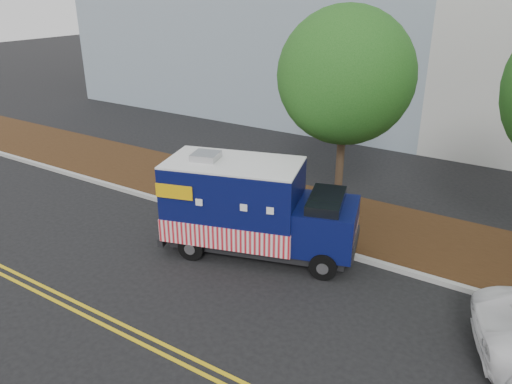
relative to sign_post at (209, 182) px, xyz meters
The scene contains 8 objects.
ground 3.00m from the sign_post, 35.75° to the right, with size 120.00×120.00×0.00m, color black.
curb 2.50m from the sign_post, ahead, with size 120.00×0.18×0.15m, color #9E9E99.
mulch_strip 3.13m from the sign_post, 40.42° to the left, with size 120.00×4.00×0.15m, color #321D0D.
centerline_near 6.56m from the sign_post, 69.80° to the right, with size 120.00×0.10×0.01m, color gold.
centerline_far 6.79m from the sign_post, 70.54° to the right, with size 120.00×0.10×0.01m, color gold.
tree_b 5.69m from the sign_post, 29.20° to the left, with size 4.27×4.27×6.97m.
sign_post is the anchor object (origin of this frame).
food_truck 3.00m from the sign_post, 28.72° to the right, with size 6.00×3.58×2.99m.
Camera 1 is at (7.68, -10.88, 7.48)m, focal length 35.00 mm.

